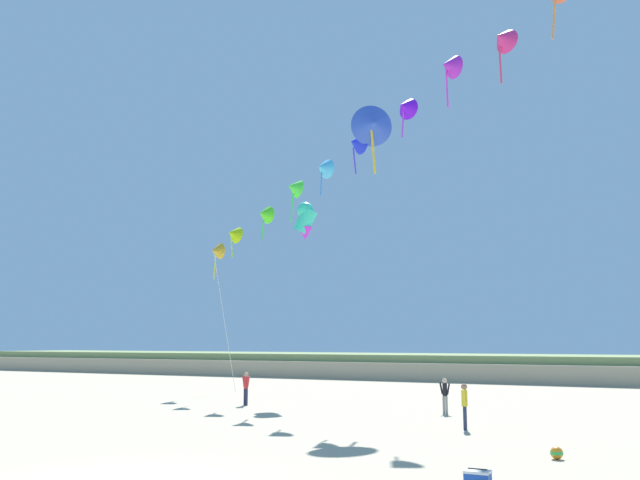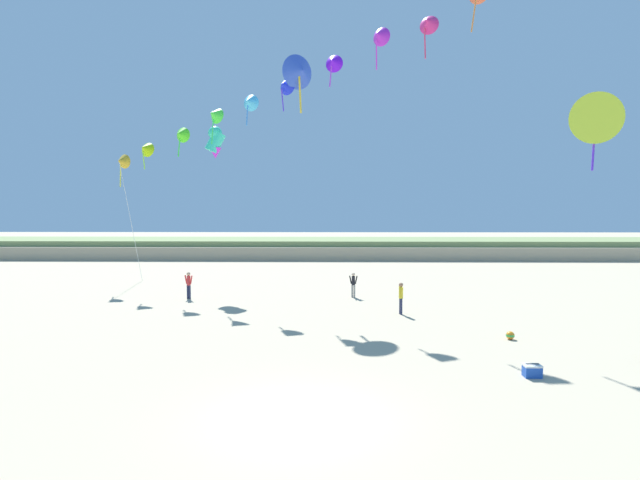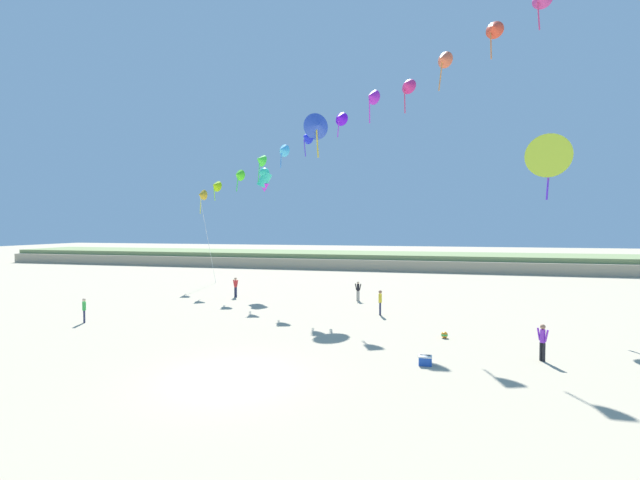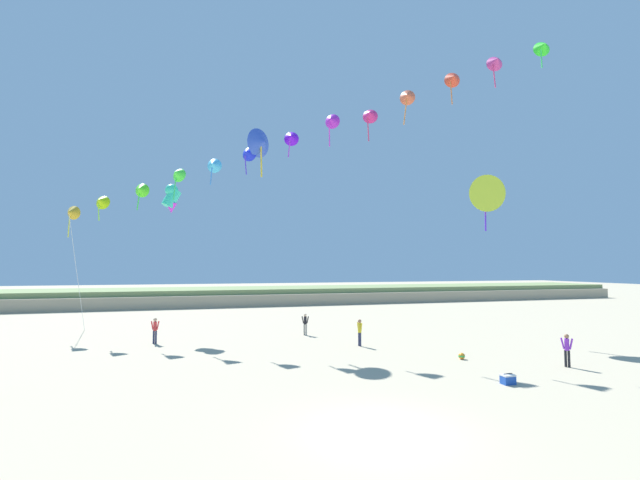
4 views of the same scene
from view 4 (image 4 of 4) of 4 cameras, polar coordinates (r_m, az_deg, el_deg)
ground_plane at (r=14.71m, az=8.09°, el=-24.10°), size 240.00×240.00×0.00m
dune_ridge at (r=61.73m, az=-10.95°, el=-7.30°), size 120.00×12.41×2.16m
person_near_right at (r=32.89m, az=-1.98°, el=-10.96°), size 0.57×0.22×1.62m
person_mid_center at (r=26.06m, az=30.06°, el=-12.35°), size 0.44×0.51×1.69m
person_far_left at (r=28.58m, az=5.31°, el=-11.93°), size 0.24×0.61×1.73m
person_far_right at (r=31.34m, az=-21.15°, el=-10.98°), size 0.59×0.28×1.72m
kite_banner_string at (r=32.61m, az=-4.12°, el=13.56°), size 33.66×16.55×20.90m
large_kite_low_lead at (r=35.07m, az=21.13°, el=5.77°), size 2.99×1.81×4.29m
large_kite_mid_trail at (r=33.24m, az=-7.82°, el=12.75°), size 2.27×1.95×3.73m
large_kite_high_solo at (r=37.03m, az=-19.19°, el=5.38°), size 1.69×1.24×2.37m
beach_cooler at (r=21.44m, az=23.77°, el=-16.63°), size 0.58×0.41×0.46m
beach_ball at (r=25.95m, az=18.36°, el=-14.47°), size 0.36×0.36×0.36m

